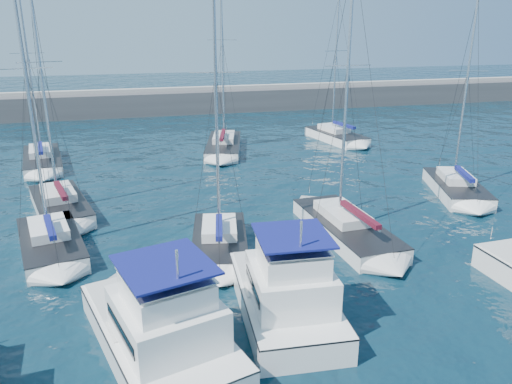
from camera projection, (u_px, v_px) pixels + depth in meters
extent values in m
plane|color=black|center=(280.00, 303.00, 22.76)|extent=(220.00, 220.00, 0.00)
cube|color=#424244|center=(171.00, 105.00, 70.05)|extent=(160.00, 6.00, 4.00)
cube|color=gray|center=(170.00, 89.00, 69.33)|extent=(160.00, 1.20, 0.50)
cube|color=white|center=(159.00, 340.00, 19.43)|extent=(6.15, 9.48, 1.60)
cube|color=#262628|center=(158.00, 324.00, 19.18)|extent=(6.22, 9.50, 0.08)
cube|color=white|center=(167.00, 318.00, 18.04)|extent=(4.31, 4.80, 1.60)
cube|color=black|center=(166.00, 316.00, 18.01)|extent=(4.16, 4.04, 0.45)
cube|color=white|center=(167.00, 290.00, 17.47)|extent=(3.34, 3.45, 0.90)
cube|color=navy|center=(165.00, 265.00, 17.14)|extent=(3.77, 3.93, 0.08)
cube|color=white|center=(284.00, 305.00, 21.81)|extent=(4.25, 8.19, 1.60)
cube|color=#262628|center=(285.00, 290.00, 21.56)|extent=(4.33, 8.20, 0.08)
cube|color=white|center=(290.00, 284.00, 20.39)|extent=(3.39, 3.90, 1.60)
cube|color=black|center=(291.00, 282.00, 20.36)|extent=(3.40, 3.17, 0.45)
cube|color=white|center=(292.00, 259.00, 19.79)|extent=(2.69, 2.75, 0.90)
cube|color=navy|center=(293.00, 235.00, 19.47)|extent=(3.03, 3.14, 0.08)
cube|color=white|center=(51.00, 247.00, 27.71)|extent=(4.52, 7.82, 1.30)
cube|color=#262628|center=(50.00, 236.00, 27.50)|extent=(4.58, 7.83, 0.06)
cube|color=white|center=(48.00, 228.00, 27.79)|extent=(2.60, 3.56, 0.55)
cylinder|color=silver|center=(29.00, 96.00, 25.67)|extent=(0.18, 0.18, 14.12)
cylinder|color=silver|center=(50.00, 229.00, 26.29)|extent=(0.91, 3.61, 0.12)
cube|color=navy|center=(50.00, 227.00, 26.16)|extent=(1.06, 3.30, 0.28)
cube|color=silver|center=(61.00, 208.00, 33.42)|extent=(4.91, 8.58, 1.30)
cube|color=#262628|center=(60.00, 199.00, 33.22)|extent=(4.97, 8.59, 0.06)
cube|color=silver|center=(58.00, 193.00, 33.53)|extent=(2.77, 3.91, 0.55)
cylinder|color=silver|center=(42.00, 85.00, 31.47)|extent=(0.18, 0.18, 13.89)
cylinder|color=silver|center=(61.00, 192.00, 31.93)|extent=(1.12, 3.95, 0.12)
cube|color=#470E1C|center=(61.00, 190.00, 31.80)|extent=(1.24, 3.61, 0.28)
cube|color=white|center=(220.00, 246.00, 27.76)|extent=(4.11, 7.33, 1.30)
cube|color=#262628|center=(219.00, 236.00, 27.56)|extent=(4.17, 7.34, 0.06)
cube|color=white|center=(219.00, 228.00, 27.86)|extent=(2.40, 3.32, 0.55)
cylinder|color=silver|center=(216.00, 100.00, 25.81)|extent=(0.18, 0.18, 13.77)
cylinder|color=silver|center=(219.00, 229.00, 26.30)|extent=(0.75, 3.42, 0.12)
cube|color=navy|center=(219.00, 227.00, 26.15)|extent=(0.91, 3.13, 0.28)
cube|color=silver|center=(346.00, 231.00, 29.75)|extent=(3.61, 9.24, 1.30)
cube|color=#262628|center=(346.00, 222.00, 29.55)|extent=(3.67, 9.24, 0.06)
cube|color=silver|center=(342.00, 213.00, 29.96)|extent=(2.24, 4.08, 0.55)
cylinder|color=silver|center=(347.00, 91.00, 27.92)|extent=(0.18, 0.18, 14.04)
cylinder|color=silver|center=(359.00, 216.00, 28.04)|extent=(0.38, 4.54, 0.12)
cube|color=#470E1C|center=(360.00, 214.00, 27.90)|extent=(0.58, 4.10, 0.28)
cube|color=white|center=(456.00, 190.00, 36.97)|extent=(5.29, 8.26, 1.30)
cube|color=#262628|center=(457.00, 182.00, 36.77)|extent=(5.35, 8.27, 0.06)
cube|color=white|center=(456.00, 176.00, 37.12)|extent=(2.92, 3.81, 0.55)
cylinder|color=silver|center=(466.00, 89.00, 35.32)|extent=(0.18, 0.18, 12.37)
cylinder|color=silver|center=(464.00, 176.00, 35.40)|extent=(1.34, 3.69, 0.12)
cube|color=navy|center=(464.00, 174.00, 35.25)|extent=(1.43, 3.40, 0.28)
cube|color=white|center=(43.00, 162.00, 44.32)|extent=(4.33, 9.43, 1.30)
cube|color=#262628|center=(42.00, 155.00, 44.12)|extent=(4.39, 9.44, 0.06)
cube|color=white|center=(41.00, 150.00, 44.51)|extent=(2.52, 4.22, 0.55)
cylinder|color=silver|center=(30.00, 70.00, 42.53)|extent=(0.18, 0.18, 13.64)
cylinder|color=silver|center=(41.00, 149.00, 42.65)|extent=(0.80, 4.51, 0.12)
cube|color=navy|center=(40.00, 148.00, 42.52)|extent=(0.96, 4.09, 0.28)
cube|color=silver|center=(224.00, 148.00, 49.37)|extent=(5.37, 10.16, 1.30)
cube|color=#262628|center=(224.00, 142.00, 49.17)|extent=(5.43, 10.17, 0.06)
cube|color=silver|center=(224.00, 137.00, 49.64)|extent=(2.99, 4.61, 0.55)
cylinder|color=silver|center=(222.00, 56.00, 47.46)|extent=(0.18, 0.18, 15.15)
cylinder|color=silver|center=(223.00, 136.00, 47.51)|extent=(1.30, 4.73, 0.12)
cube|color=#470E1C|center=(223.00, 135.00, 47.37)|extent=(1.40, 4.32, 0.28)
cube|color=white|center=(336.00, 138.00, 53.57)|extent=(4.46, 8.52, 1.30)
cube|color=#262628|center=(336.00, 132.00, 53.37)|extent=(4.52, 8.53, 0.06)
cube|color=white|center=(334.00, 128.00, 53.70)|extent=(2.58, 3.85, 0.55)
cylinder|color=silver|center=(336.00, 64.00, 51.77)|extent=(0.18, 0.18, 13.08)
cylinder|color=silver|center=(343.00, 126.00, 52.05)|extent=(0.88, 4.00, 0.12)
cube|color=navy|center=(344.00, 125.00, 51.91)|extent=(1.03, 3.65, 0.28)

